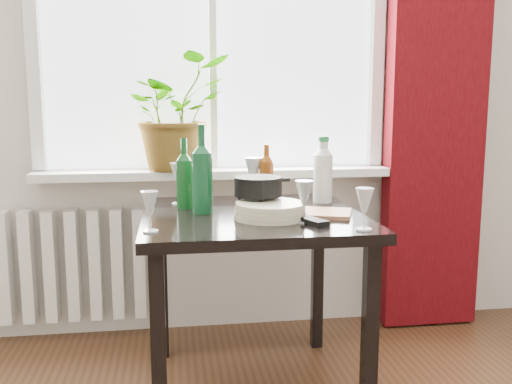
{
  "coord_description": "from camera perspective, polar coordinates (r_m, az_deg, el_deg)",
  "views": [
    {
      "loc": [
        -0.21,
        -0.62,
        1.18
      ],
      "look_at": [
        0.12,
        1.55,
        0.82
      ],
      "focal_mm": 40.0,
      "sensor_mm": 36.0,
      "label": 1
    }
  ],
  "objects": [
    {
      "name": "window",
      "position": [
        2.88,
        -4.45,
        17.55
      ],
      "size": [
        1.72,
        0.08,
        1.62
      ],
      "color": "white",
      "rests_on": "ground"
    },
    {
      "name": "windowsill",
      "position": [
        2.8,
        -4.15,
        1.9
      ],
      "size": [
        1.72,
        0.2,
        0.04
      ],
      "color": "white",
      "rests_on": "ground"
    },
    {
      "name": "curtain",
      "position": [
        3.05,
        17.68,
        10.95
      ],
      "size": [
        0.5,
        0.12,
        2.56
      ],
      "color": "#3D0509",
      "rests_on": "ground"
    },
    {
      "name": "radiator",
      "position": [
        2.97,
        -18.81,
        -6.96
      ],
      "size": [
        0.8,
        0.1,
        0.55
      ],
      "color": "white",
      "rests_on": "ground"
    },
    {
      "name": "table",
      "position": [
        2.26,
        -0.4,
        -4.41
      ],
      "size": [
        0.85,
        0.85,
        0.74
      ],
      "color": "black",
      "rests_on": "ground"
    },
    {
      "name": "potted_plant",
      "position": [
        2.77,
        -8.09,
        7.87
      ],
      "size": [
        0.64,
        0.62,
        0.55
      ],
      "primitive_type": "imported",
      "rotation": [
        0.0,
        0.0,
        0.51
      ],
      "color": "#1C6920",
      "rests_on": "windowsill"
    },
    {
      "name": "wine_bottle_left",
      "position": [
        2.34,
        -7.19,
        1.9
      ],
      "size": [
        0.09,
        0.09,
        0.29
      ],
      "primitive_type": null,
      "rotation": [
        0.0,
        0.0,
        0.41
      ],
      "color": "#0C4317",
      "rests_on": "table"
    },
    {
      "name": "wine_bottle_right",
      "position": [
        2.23,
        -5.42,
        2.39
      ],
      "size": [
        0.1,
        0.1,
        0.35
      ],
      "primitive_type": null,
      "rotation": [
        0.0,
        0.0,
        -0.26
      ],
      "color": "#0C4220",
      "rests_on": "table"
    },
    {
      "name": "bottle_amber",
      "position": [
        2.5,
        1.05,
        2.01
      ],
      "size": [
        0.08,
        0.08,
        0.25
      ],
      "primitive_type": null,
      "rotation": [
        0.0,
        0.0,
        -0.37
      ],
      "color": "#76350D",
      "rests_on": "table"
    },
    {
      "name": "cleaning_bottle",
      "position": [
        2.47,
        6.71,
        2.3
      ],
      "size": [
        0.09,
        0.09,
        0.29
      ],
      "primitive_type": null,
      "rotation": [
        0.0,
        0.0,
        0.04
      ],
      "color": "silver",
      "rests_on": "table"
    },
    {
      "name": "wineglass_front_right",
      "position": [
        2.06,
        4.81,
        -0.92
      ],
      "size": [
        0.07,
        0.07,
        0.16
      ],
      "primitive_type": null,
      "rotation": [
        0.0,
        0.0,
        0.11
      ],
      "color": "#B3BAC1",
      "rests_on": "table"
    },
    {
      "name": "wineglass_far_right",
      "position": [
        1.97,
        10.78,
        -1.65
      ],
      "size": [
        0.08,
        0.08,
        0.15
      ],
      "primitive_type": null,
      "rotation": [
        0.0,
        0.0,
        0.35
      ],
      "color": "white",
      "rests_on": "table"
    },
    {
      "name": "wineglass_back_center",
      "position": [
        2.52,
        -0.25,
        1.4
      ],
      "size": [
        0.1,
        0.1,
        0.19
      ],
      "primitive_type": null,
      "rotation": [
        0.0,
        0.0,
        0.24
      ],
      "color": "silver",
      "rests_on": "table"
    },
    {
      "name": "wineglass_back_left",
      "position": [
        2.43,
        -7.66,
        0.89
      ],
      "size": [
        0.1,
        0.1,
        0.18
      ],
      "primitive_type": null,
      "rotation": [
        0.0,
        0.0,
        0.43
      ],
      "color": "silver",
      "rests_on": "table"
    },
    {
      "name": "wineglass_front_left",
      "position": [
        1.94,
        -10.55,
        -1.92
      ],
      "size": [
        0.08,
        0.08,
        0.14
      ],
      "primitive_type": null,
      "rotation": [
        0.0,
        0.0,
        0.31
      ],
      "color": "silver",
      "rests_on": "table"
    },
    {
      "name": "plate_stack",
      "position": [
        2.13,
        1.42,
        -1.87
      ],
      "size": [
        0.36,
        0.36,
        0.06
      ],
      "primitive_type": "cylinder",
      "rotation": [
        0.0,
        0.0,
        -0.41
      ],
      "color": "beige",
      "rests_on": "table"
    },
    {
      "name": "fondue_pot",
      "position": [
        2.22,
        0.21,
        -0.31
      ],
      "size": [
        0.26,
        0.24,
        0.15
      ],
      "primitive_type": null,
      "rotation": [
        0.0,
        0.0,
        -0.29
      ],
      "color": "black",
      "rests_on": "table"
    },
    {
      "name": "tv_remote",
      "position": [
        2.07,
        5.24,
        -2.8
      ],
      "size": [
        0.12,
        0.19,
        0.02
      ],
      "primitive_type": "cube",
      "rotation": [
        0.0,
        0.0,
        0.41
      ],
      "color": "black",
      "rests_on": "table"
    },
    {
      "name": "cutting_board",
      "position": [
        2.22,
        5.77,
        -2.07
      ],
      "size": [
        0.33,
        0.27,
        0.02
      ],
      "primitive_type": "cube",
      "rotation": [
        0.0,
        0.0,
        -0.35
      ],
      "color": "#AC704E",
      "rests_on": "table"
    }
  ]
}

